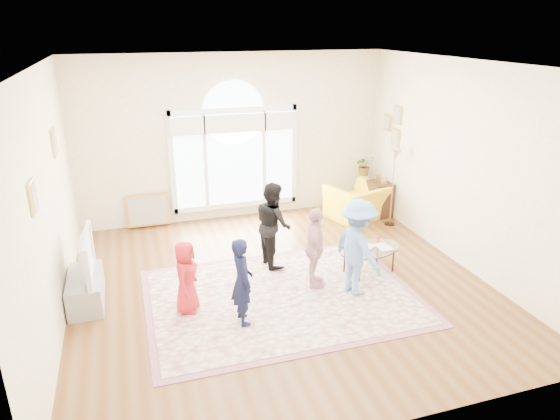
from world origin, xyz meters
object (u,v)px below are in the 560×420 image
object	(u,v)px
tv_console	(86,290)
armchair	(357,202)
television	(81,256)
coffee_table	(370,249)
area_rug	(282,297)

from	to	relation	value
tv_console	armchair	world-z (taller)	armchair
armchair	television	bearing A→B (deg)	2.51
coffee_table	armchair	distance (m)	2.34
area_rug	coffee_table	size ratio (longest dim) A/B	3.12
area_rug	coffee_table	bearing A→B (deg)	11.75
coffee_table	area_rug	bearing A→B (deg)	179.75
area_rug	tv_console	bearing A→B (deg)	165.83
area_rug	tv_console	distance (m)	2.74
television	coffee_table	bearing A→B (deg)	-4.80
television	coffee_table	xyz separation A→B (m)	(4.18, -0.35, -0.33)
coffee_table	television	bearing A→B (deg)	163.20
area_rug	television	xyz separation A→B (m)	(-2.65, 0.67, 0.72)
tv_console	armchair	xyz separation A→B (m)	(5.02, 1.83, 0.13)
television	area_rug	bearing A→B (deg)	-14.21
area_rug	television	world-z (taller)	television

